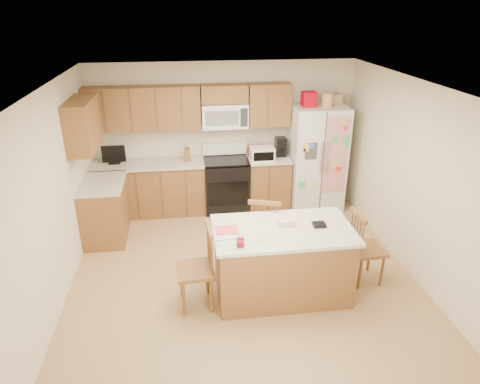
{
  "coord_description": "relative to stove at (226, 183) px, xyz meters",
  "views": [
    {
      "loc": [
        -0.69,
        -4.91,
        3.37
      ],
      "look_at": [
        0.03,
        0.35,
        1.01
      ],
      "focal_mm": 32.0,
      "sensor_mm": 36.0,
      "label": 1
    }
  ],
  "objects": [
    {
      "name": "ground",
      "position": [
        0.0,
        -1.94,
        -0.47
      ],
      "size": [
        4.5,
        4.5,
        0.0
      ],
      "primitive_type": "plane",
      "color": "#AC8751",
      "rests_on": "ground"
    },
    {
      "name": "room_shell",
      "position": [
        0.0,
        -1.94,
        0.97
      ],
      "size": [
        4.6,
        4.6,
        2.52
      ],
      "color": "beige",
      "rests_on": "ground"
    },
    {
      "name": "cabinetry",
      "position": [
        -0.98,
        -0.15,
        0.44
      ],
      "size": [
        3.36,
        1.56,
        2.15
      ],
      "color": "brown",
      "rests_on": "ground"
    },
    {
      "name": "stove",
      "position": [
        0.0,
        0.0,
        0.0
      ],
      "size": [
        0.76,
        0.65,
        1.13
      ],
      "color": "black",
      "rests_on": "ground"
    },
    {
      "name": "refrigerator",
      "position": [
        1.57,
        -0.06,
        0.45
      ],
      "size": [
        0.9,
        0.79,
        2.04
      ],
      "color": "white",
      "rests_on": "ground"
    },
    {
      "name": "island",
      "position": [
        0.42,
        -2.51,
        -0.01
      ],
      "size": [
        1.7,
        0.98,
        1.0
      ],
      "color": "brown",
      "rests_on": "ground"
    },
    {
      "name": "windsor_chair_left",
      "position": [
        -0.62,
        -2.6,
        0.02
      ],
      "size": [
        0.46,
        0.48,
        1.05
      ],
      "color": "brown",
      "rests_on": "ground"
    },
    {
      "name": "windsor_chair_back",
      "position": [
        0.33,
        -1.84,
        0.02
      ],
      "size": [
        0.55,
        0.54,
        1.04
      ],
      "color": "brown",
      "rests_on": "ground"
    },
    {
      "name": "windsor_chair_right",
      "position": [
        1.54,
        -2.39,
        -0.0
      ],
      "size": [
        0.44,
        0.46,
        0.99
      ],
      "color": "brown",
      "rests_on": "ground"
    }
  ]
}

